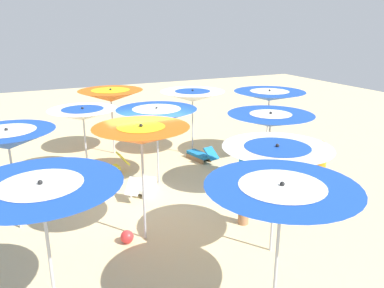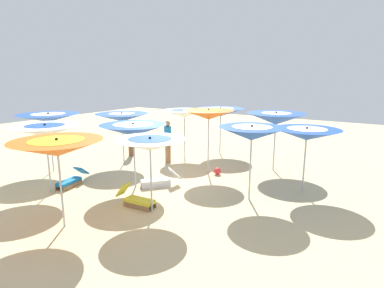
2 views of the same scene
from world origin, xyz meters
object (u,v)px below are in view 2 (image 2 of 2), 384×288
beach_umbrella_10 (276,119)px  beach_umbrella_9 (221,112)px  lounger_2 (159,181)px  beach_umbrella_0 (49,118)px  beach_umbrella_8 (252,133)px  beach_umbrella_11 (307,134)px  beach_ball (217,171)px  beach_umbrella_5 (150,144)px  beach_umbrella_7 (209,115)px  beachgoer_1 (168,141)px  beach_umbrella_4 (133,130)px  lounger_1 (137,199)px  beach_umbrella_2 (57,148)px  beach_umbrella_3 (122,117)px  lounger_0 (71,180)px  beach_umbrella_6 (185,113)px  beach_umbrella_1 (45,131)px  beachgoer_0 (131,138)px

beach_umbrella_10 → beach_umbrella_9: bearing=67.7°
lounger_2 → beach_umbrella_0: bearing=-38.2°
beach_umbrella_8 → lounger_2: size_ratio=1.85×
beach_umbrella_9 → beach_umbrella_11: (-3.15, -4.69, -0.09)m
beach_ball → beach_umbrella_5: bearing=-179.3°
beach_umbrella_7 → beachgoer_1: size_ratio=1.38×
beach_umbrella_4 → beach_umbrella_7: 2.99m
lounger_1 → beach_umbrella_0: bearing=166.7°
beach_umbrella_10 → lounger_1: bearing=159.2°
beach_umbrella_5 → beach_umbrella_7: 3.94m
beach_umbrella_5 → beach_umbrella_10: beach_umbrella_10 is taller
beach_umbrella_2 → beach_ball: beach_umbrella_2 is taller
beach_umbrella_5 → beach_umbrella_9: bearing=12.5°
beach_umbrella_3 → lounger_0: bearing=-170.9°
beach_umbrella_3 → beach_umbrella_5: bearing=-126.6°
beach_umbrella_0 → beach_umbrella_7: size_ratio=0.93×
beach_umbrella_11 → lounger_2: beach_umbrella_11 is taller
beach_umbrella_2 → beach_umbrella_7: bearing=-8.0°
beach_umbrella_2 → beach_umbrella_6: size_ratio=1.01×
beach_umbrella_2 → beach_umbrella_4: size_ratio=1.03×
beach_umbrella_2 → lounger_1: 2.73m
beach_umbrella_1 → beachgoer_1: beach_umbrella_1 is taller
beach_umbrella_9 → lounger_1: size_ratio=1.84×
beach_umbrella_5 → lounger_0: 4.04m
beach_umbrella_4 → beach_umbrella_6: beach_umbrella_6 is taller
beach_umbrella_10 → beach_ball: 3.05m
lounger_0 → beach_ball: (3.83, -3.61, -0.06)m
beach_umbrella_0 → lounger_2: size_ratio=1.86×
lounger_1 → lounger_0: bearing=174.1°
beach_umbrella_4 → beach_umbrella_7: size_ratio=0.88×
beach_umbrella_8 → beach_umbrella_11: (1.46, -1.23, -0.13)m
beachgoer_1 → beach_umbrella_10: bearing=147.1°
beach_umbrella_4 → beach_umbrella_5: bearing=-124.8°
beach_umbrella_7 → beach_umbrella_9: beach_umbrella_7 is taller
beach_umbrella_4 → lounger_0: size_ratio=1.63×
beach_umbrella_3 → beach_umbrella_10: beach_umbrella_10 is taller
beach_umbrella_3 → beach_umbrella_8: (-0.78, -6.07, 0.06)m
beach_umbrella_1 → beachgoer_0: bearing=12.8°
beach_umbrella_1 → beach_ball: (4.56, -3.66, -1.89)m
beach_umbrella_11 → beach_ball: 3.68m
beach_umbrella_1 → beach_umbrella_2: size_ratio=0.99×
beach_umbrella_0 → beach_umbrella_8: (1.49, -7.69, -0.06)m
beach_umbrella_2 → beach_umbrella_11: bearing=-38.1°
beach_umbrella_5 → beach_umbrella_6: bearing=25.5°
beach_umbrella_4 → beach_umbrella_1: bearing=133.7°
beachgoer_0 → beach_umbrella_3: bearing=30.4°
beach_umbrella_0 → beach_umbrella_6: (4.61, -3.18, -0.09)m
beach_umbrella_2 → beach_umbrella_10: beach_umbrella_10 is taller
beach_umbrella_11 → beach_umbrella_4: bearing=117.3°
lounger_2 → beach_ball: size_ratio=4.53×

